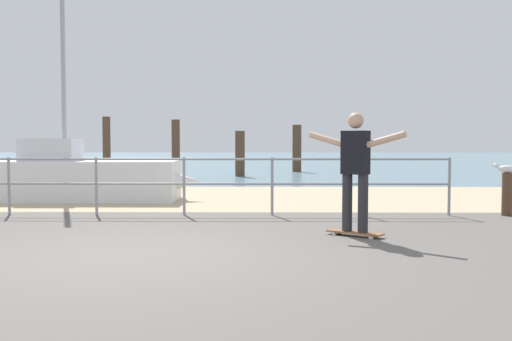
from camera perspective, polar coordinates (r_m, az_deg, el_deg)
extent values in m
cube|color=#605B56|center=(5.97, -13.98, -10.14)|extent=(24.00, 10.00, 0.04)
cube|color=tan|center=(13.77, -5.50, -2.67)|extent=(24.00, 6.00, 0.04)
cube|color=slate|center=(41.67, -1.32, 1.08)|extent=(72.00, 50.00, 0.04)
cylinder|color=gray|center=(11.23, -23.24, -1.48)|extent=(0.05, 0.05, 1.05)
cylinder|color=gray|center=(10.68, -15.51, -1.56)|extent=(0.05, 0.05, 1.05)
cylinder|color=gray|center=(10.36, -7.13, -1.62)|extent=(0.05, 0.05, 1.05)
cylinder|color=gray|center=(10.26, 1.61, -1.64)|extent=(0.05, 0.05, 1.05)
cylinder|color=gray|center=(10.40, 10.30, -1.62)|extent=(0.05, 0.05, 1.05)
cylinder|color=gray|center=(10.78, 18.57, -1.57)|extent=(0.05, 0.05, 1.05)
cylinder|color=gray|center=(10.66, -15.55, 1.09)|extent=(12.57, 0.04, 0.04)
cylinder|color=gray|center=(10.68, -15.51, -1.28)|extent=(12.57, 0.04, 0.04)
cube|color=silver|center=(13.47, -17.15, -1.00)|extent=(4.41, 1.42, 0.90)
cone|color=silver|center=(12.95, -7.86, -1.04)|extent=(1.10, 0.77, 0.77)
cylinder|color=#9EA0A5|center=(13.63, -18.53, 9.45)|extent=(0.10, 0.10, 4.05)
cube|color=silver|center=(13.64, -19.59, 1.96)|extent=(1.20, 0.90, 0.50)
cube|color=brown|center=(8.16, 9.74, -6.06)|extent=(0.77, 0.62, 0.02)
cylinder|color=silver|center=(8.22, 7.73, -6.27)|extent=(0.07, 0.06, 0.06)
cylinder|color=silver|center=(8.36, 8.24, -6.12)|extent=(0.07, 0.06, 0.06)
cylinder|color=silver|center=(7.98, 11.31, -6.58)|extent=(0.07, 0.06, 0.06)
cylinder|color=silver|center=(8.13, 11.77, -6.42)|extent=(0.07, 0.06, 0.06)
cylinder|color=#26262B|center=(8.16, 9.01, -3.14)|extent=(0.14, 0.14, 0.80)
cylinder|color=#26262B|center=(8.06, 10.54, -3.23)|extent=(0.14, 0.14, 0.80)
cube|color=black|center=(8.07, 9.81, 1.77)|extent=(0.41, 0.37, 0.60)
sphere|color=tan|center=(8.07, 9.84, 4.89)|extent=(0.22, 0.22, 0.22)
cylinder|color=tan|center=(8.27, 7.03, 3.06)|extent=(0.51, 0.39, 0.23)
cylinder|color=tan|center=(7.88, 12.74, 3.01)|extent=(0.51, 0.39, 0.23)
cylinder|color=#513826|center=(11.14, 23.58, -2.23)|extent=(0.18, 0.18, 0.78)
ellipsoid|color=white|center=(11.11, 23.63, 0.12)|extent=(0.35, 0.23, 0.14)
sphere|color=white|center=(11.08, 22.66, 0.45)|extent=(0.09, 0.09, 0.09)
cone|color=gold|center=(11.08, 22.40, 0.45)|extent=(0.05, 0.04, 0.02)
cylinder|color=#513826|center=(21.01, -14.56, 2.18)|extent=(0.27, 0.27, 2.20)
cylinder|color=#513826|center=(21.29, -7.94, 2.15)|extent=(0.30, 0.30, 2.13)
cylinder|color=#513826|center=(21.65, -1.60, 1.66)|extent=(0.36, 0.36, 1.72)
cylinder|color=#513826|center=(24.93, 4.07, 2.18)|extent=(0.39, 0.39, 2.04)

